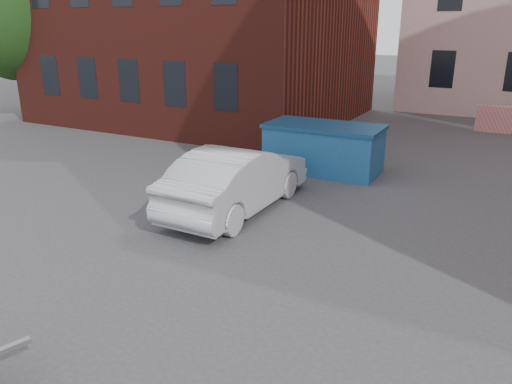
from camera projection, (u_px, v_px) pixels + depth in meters
The scene contains 4 objects.
ground at pixel (233, 300), 7.49m from camera, with size 120.00×120.00×0.00m, color #38383A.
far_building at pixel (144, 22), 33.50m from camera, with size 6.00×6.00×8.00m, color maroon.
dumpster at pixel (323, 148), 13.77m from camera, with size 3.16×1.66×1.32m.
silver_car at pixel (237, 179), 10.90m from camera, with size 1.50×4.30×1.42m, color #B4B7BC.
Camera 1 is at (3.41, -5.62, 3.95)m, focal length 35.00 mm.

